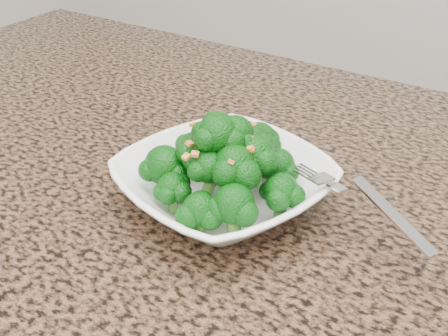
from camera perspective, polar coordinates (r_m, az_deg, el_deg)
The scene contains 5 objects.
granite_counter at distance 0.57m, azimuth 2.84°, elevation -10.72°, with size 1.64×1.04×0.03m, color brown.
bowl at distance 0.62m, azimuth 0.00°, elevation -1.81°, with size 0.22×0.22×0.05m, color white.
broccoli_pile at distance 0.58m, azimuth 0.00°, elevation 3.59°, with size 0.19×0.19×0.08m, color #084E0A, non-canonical shape.
garlic_topping at distance 0.57m, azimuth 0.00°, elevation 7.33°, with size 0.12×0.12×0.01m, color orange, non-canonical shape.
fork at distance 0.57m, azimuth 11.74°, elevation -2.02°, with size 0.18×0.03×0.01m, color silver, non-canonical shape.
Camera 1 is at (0.20, -0.07, 1.27)m, focal length 45.00 mm.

